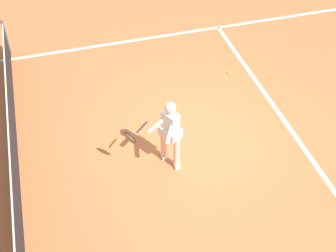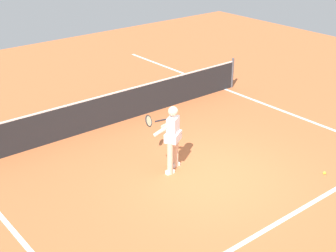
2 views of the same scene
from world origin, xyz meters
TOP-DOWN VIEW (x-y plane):
  - ground_plane at (0.00, 0.00)m, footprint 26.07×26.07m
  - service_line_marking at (0.00, -1.99)m, footprint 8.42×0.10m
  - sideline_right_marking at (4.21, 0.00)m, footprint 0.10×18.05m
  - court_net at (0.00, 3.81)m, footprint 9.10×0.08m
  - tennis_player at (-0.48, 0.85)m, footprint 0.68×1.14m
  - tennis_ball_mid at (2.03, -1.47)m, footprint 0.07×0.07m

SIDE VIEW (x-z plane):
  - ground_plane at x=0.00m, z-range 0.00..0.00m
  - service_line_marking at x=0.00m, z-range 0.00..0.01m
  - sideline_right_marking at x=4.21m, z-range 0.00..0.01m
  - tennis_ball_mid at x=2.03m, z-range 0.00..0.07m
  - court_net at x=0.00m, z-range -0.03..0.95m
  - tennis_player at x=-0.48m, z-range 0.07..1.62m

